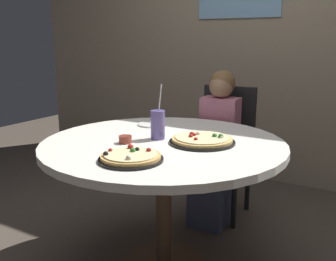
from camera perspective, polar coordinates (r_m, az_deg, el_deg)
The scene contains 9 objects.
wall_with_window at distance 3.71m, azimuth 14.20°, elevation 15.23°, with size 5.20×0.14×2.90m.
dining_table at distance 2.17m, azimuth -0.68°, elevation -3.77°, with size 1.33×1.33×0.75m.
chair_wooden at distance 2.97m, azimuth 8.19°, elevation -1.86°, with size 0.42×0.42×0.95m.
diner_child at distance 2.82m, azimuth 6.93°, elevation -3.63°, with size 0.27×0.42×1.08m.
pizza_veggie at distance 1.81m, azimuth -5.44°, elevation -3.87°, with size 0.30×0.30×0.05m.
pizza_cheese at distance 2.11m, azimuth 4.99°, elevation -1.39°, with size 0.35×0.35×0.05m.
soda_cup at distance 2.18m, azimuth -1.49°, elevation 0.86°, with size 0.08×0.08×0.31m.
sauce_bowl at distance 2.11m, azimuth -6.22°, elevation -1.29°, with size 0.07×0.07×0.04m, color brown.
plate_small at distance 2.54m, azimuth -2.36°, elevation 0.89°, with size 0.18×0.18×0.01m, color white.
Camera 1 is at (1.08, -1.77, 1.30)m, focal length 41.98 mm.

